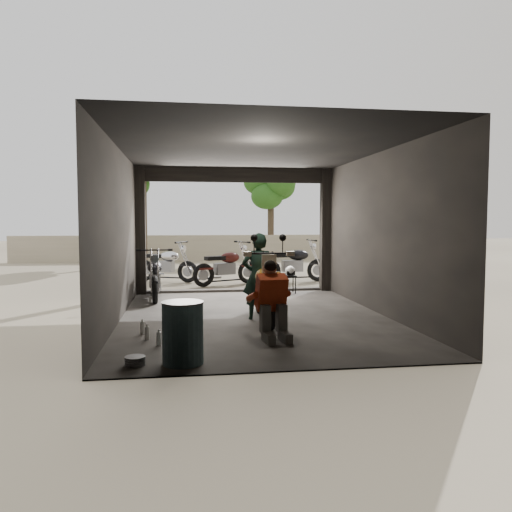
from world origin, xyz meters
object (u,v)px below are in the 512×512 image
object	(u,v)px
mechanic	(273,302)
helmet	(290,270)
outside_bike_c	(294,261)
stool	(289,278)
outside_bike_a	(166,262)
main_bike	(264,285)
sign_post	(346,234)
rider	(258,277)
outside_bike_b	(226,263)
left_bike	(155,274)
oil_drum	(183,334)

from	to	relation	value
mechanic	helmet	world-z (taller)	mechanic
outside_bike_c	stool	distance (m)	2.53
helmet	outside_bike_a	bearing A→B (deg)	136.43
main_bike	sign_post	size ratio (longest dim) A/B	0.91
rider	helmet	size ratio (longest dim) A/B	6.26
mechanic	outside_bike_a	bearing A→B (deg)	98.34
outside_bike_c	sign_post	world-z (taller)	sign_post
outside_bike_a	outside_bike_c	size ratio (longest dim) A/B	0.96
stool	mechanic	bearing A→B (deg)	-104.82
outside_bike_c	stool	xyz separation A→B (m)	(-0.68, -2.43, -0.24)
outside_bike_b	sign_post	size ratio (longest dim) A/B	0.84
outside_bike_b	stool	distance (m)	2.44
outside_bike_a	mechanic	bearing A→B (deg)	-140.53
rider	sign_post	world-z (taller)	sign_post
left_bike	rider	bearing A→B (deg)	-56.94
main_bike	outside_bike_a	distance (m)	6.70
left_bike	rider	world-z (taller)	rider
stool	helmet	size ratio (longest dim) A/B	1.83
outside_bike_b	mechanic	xyz separation A→B (m)	(0.15, -6.79, -0.04)
left_bike	outside_bike_c	distance (m)	4.89
outside_bike_b	mechanic	size ratio (longest dim) A/B	1.57
outside_bike_a	stool	distance (m)	4.39
outside_bike_b	helmet	world-z (taller)	outside_bike_b
outside_bike_b	sign_post	bearing A→B (deg)	-131.49
main_bike	outside_bike_b	distance (m)	5.34
mechanic	oil_drum	size ratio (longest dim) A/B	1.47
left_bike	mechanic	size ratio (longest dim) A/B	1.52
outside_bike_b	outside_bike_c	xyz separation A→B (m)	(2.10, 0.46, 0.02)
mechanic	oil_drum	world-z (taller)	mechanic
outside_bike_a	oil_drum	bearing A→B (deg)	-150.86
stool	helmet	distance (m)	0.20
outside_bike_b	helmet	bearing A→B (deg)	-168.54
left_bike	mechanic	distance (m)	4.88
left_bike	outside_bike_c	bearing A→B (deg)	32.15
left_bike	outside_bike_b	size ratio (longest dim) A/B	0.97
stool	helmet	world-z (taller)	helmet
helmet	sign_post	bearing A→B (deg)	28.78
rider	stool	bearing A→B (deg)	-106.02
left_bike	helmet	size ratio (longest dim) A/B	6.96
helmet	main_bike	bearing A→B (deg)	-110.44
mechanic	left_bike	bearing A→B (deg)	109.42
main_bike	sign_post	distance (m)	5.41
rider	main_bike	bearing A→B (deg)	123.65
left_bike	sign_post	distance (m)	5.42
outside_bike_c	mechanic	size ratio (longest dim) A/B	1.61
main_bike	outside_bike_a	xyz separation A→B (m)	(-2.00, 6.39, -0.05)
main_bike	oil_drum	distance (m)	3.00
outside_bike_a	stool	bearing A→B (deg)	-107.77
main_bike	oil_drum	size ratio (longest dim) A/B	2.48
rider	helmet	world-z (taller)	rider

